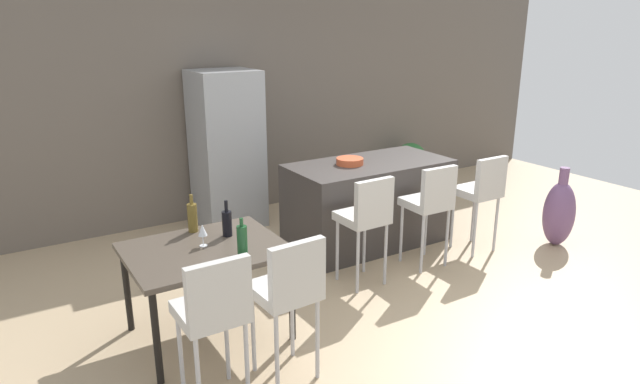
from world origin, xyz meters
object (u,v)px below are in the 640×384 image
object	(u,v)px
bar_chair_right	(482,189)
bar_chair_left	(366,214)
wine_bottle_right	(242,240)
dining_table	(206,256)
kitchen_island	(369,203)
potted_plant	(410,161)
refrigerator	(227,150)
dining_chair_far	(289,287)
wine_bottle_corner	(227,223)
dining_chair_near	(214,308)
floor_vase	(559,213)
wine_bottle_end	(192,217)
bar_chair_middle	(430,200)
fruit_bowl	(350,161)
wine_glass_left	(202,231)

from	to	relation	value
bar_chair_right	bar_chair_left	bearing A→B (deg)	180.00
bar_chair_right	wine_bottle_right	size ratio (longest dim) A/B	3.66
dining_table	kitchen_island	bearing A→B (deg)	21.59
potted_plant	refrigerator	bearing A→B (deg)	179.80
kitchen_island	dining_chair_far	world-z (taller)	dining_chair_far
kitchen_island	refrigerator	xyz separation A→B (m)	(-1.06, 1.38, 0.46)
kitchen_island	wine_bottle_corner	xyz separation A→B (m)	(-1.95, -0.73, 0.39)
dining_chair_near	dining_table	bearing A→B (deg)	72.58
dining_chair_far	wine_bottle_right	distance (m)	0.57
dining_chair_near	refrigerator	xyz separation A→B (m)	(1.38, 3.07, 0.22)
wine_bottle_corner	floor_vase	size ratio (longest dim) A/B	0.33
dining_table	floor_vase	xyz separation A→B (m)	(3.91, -0.29, -0.30)
wine_bottle_corner	floor_vase	world-z (taller)	wine_bottle_corner
wine_bottle_end	wine_bottle_corner	bearing A→B (deg)	-49.59
bar_chair_right	potted_plant	bearing A→B (deg)	66.70
dining_table	bar_chair_left	bearing A→B (deg)	1.89
bar_chair_middle	wine_bottle_end	size ratio (longest dim) A/B	3.37
dining_chair_far	potted_plant	size ratio (longest dim) A/B	1.57
bar_chair_right	wine_bottle_corner	size ratio (longest dim) A/B	3.58
refrigerator	dining_chair_far	bearing A→B (deg)	-105.64
dining_table	bar_chair_middle	bearing A→B (deg)	1.26
dining_chair_near	dining_chair_far	size ratio (longest dim) A/B	1.00
refrigerator	dining_table	bearing A→B (deg)	-116.57
fruit_bowl	wine_bottle_corner	bearing A→B (deg)	-155.86
wine_bottle_corner	fruit_bowl	world-z (taller)	wine_bottle_corner
potted_plant	wine_bottle_corner	bearing A→B (deg)	-150.68
dining_chair_near	wine_bottle_corner	distance (m)	1.09
floor_vase	kitchen_island	bearing A→B (deg)	146.24
bar_chair_left	refrigerator	xyz separation A→B (m)	(-0.42, 2.19, 0.22)
dining_chair_far	wine_glass_left	world-z (taller)	dining_chair_far
wine_bottle_end	fruit_bowl	xyz separation A→B (m)	(1.91, 0.53, 0.09)
floor_vase	refrigerator	bearing A→B (deg)	137.76
wine_bottle_end	wine_bottle_corner	world-z (taller)	wine_bottle_end
wine_bottle_end	fruit_bowl	distance (m)	1.99
fruit_bowl	potted_plant	xyz separation A→B (m)	(2.02, 1.33, -0.56)
bar_chair_right	wine_glass_left	size ratio (longest dim) A/B	6.03
kitchen_island	wine_glass_left	size ratio (longest dim) A/B	10.10
kitchen_island	bar_chair_left	bearing A→B (deg)	-128.26
dining_chair_near	floor_vase	distance (m)	4.22
wine_bottle_corner	fruit_bowl	distance (m)	1.88
potted_plant	bar_chair_middle	bearing A→B (deg)	-127.19
kitchen_island	bar_chair_middle	size ratio (longest dim) A/B	1.67
floor_vase	bar_chair_left	bearing A→B (deg)	171.84
bar_chair_left	dining_table	xyz separation A→B (m)	(-1.54, -0.05, -0.03)
wine_bottle_end	wine_glass_left	world-z (taller)	wine_bottle_end
kitchen_island	wine_bottle_corner	world-z (taller)	wine_bottle_corner
bar_chair_middle	dining_chair_far	xyz separation A→B (m)	(-2.06, -0.88, 0.00)
wine_bottle_right	refrigerator	xyz separation A→B (m)	(0.94, 2.53, 0.06)
wine_glass_left	floor_vase	world-z (taller)	wine_glass_left
fruit_bowl	bar_chair_right	bearing A→B (deg)	-38.11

